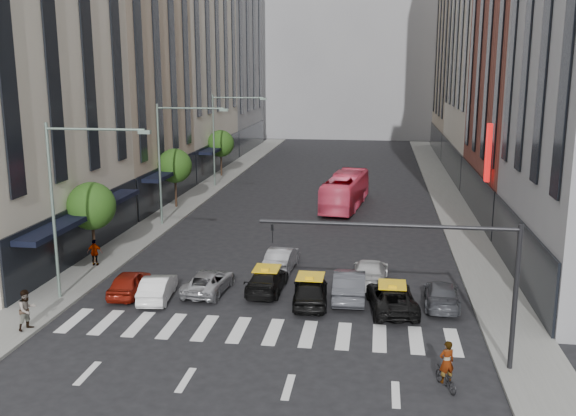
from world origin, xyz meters
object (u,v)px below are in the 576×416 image
at_px(streetlamp_far, 223,128).
at_px(streetlamp_mid, 171,148).
at_px(bus, 345,191).
at_px(car_white_front, 158,288).
at_px(taxi_center, 310,291).
at_px(car_red, 130,283).
at_px(taxi_left, 267,280).
at_px(motorcycle, 446,378).
at_px(streetlamp_near, 69,188).
at_px(pedestrian_far, 95,253).
at_px(pedestrian_near, 27,310).

bearing_deg(streetlamp_far, streetlamp_mid, -90.00).
bearing_deg(bus, car_white_front, 77.40).
bearing_deg(taxi_center, car_red, -5.13).
bearing_deg(taxi_left, motorcycle, 133.11).
bearing_deg(streetlamp_mid, car_white_front, -75.12).
bearing_deg(streetlamp_near, taxi_left, 16.09).
bearing_deg(car_red, taxi_left, -172.04).
xyz_separation_m(streetlamp_far, car_white_front, (4.05, -31.22, -5.26)).
bearing_deg(streetlamp_mid, taxi_center, -51.13).
height_order(motorcycle, pedestrian_far, pedestrian_far).
bearing_deg(pedestrian_near, motorcycle, -73.44).
height_order(taxi_center, pedestrian_near, pedestrian_near).
distance_m(taxi_center, motorcycle, 9.94).
bearing_deg(streetlamp_far, bus, -32.02).
bearing_deg(taxi_left, car_white_front, 21.26).
bearing_deg(streetlamp_far, streetlamp_near, -90.00).
relative_size(car_red, bus, 0.37).
distance_m(streetlamp_far, taxi_center, 33.45).
bearing_deg(taxi_center, pedestrian_near, 18.57).
bearing_deg(bus, car_red, 73.36).
bearing_deg(car_white_front, streetlamp_far, -89.45).
xyz_separation_m(car_white_front, motorcycle, (13.85, -7.55, -0.23)).
distance_m(car_red, motorcycle, 17.50).
bearing_deg(motorcycle, streetlamp_far, -87.99).
bearing_deg(car_white_front, motorcycle, 144.56).
bearing_deg(streetlamp_far, motorcycle, -65.23).
relative_size(car_red, motorcycle, 2.47).
relative_size(motorcycle, pedestrian_near, 0.83).
xyz_separation_m(car_red, taxi_left, (7.10, 1.46, -0.02)).
xyz_separation_m(streetlamp_mid, streetlamp_far, (0.00, 16.00, 0.00)).
distance_m(car_white_front, pedestrian_far, 7.18).
xyz_separation_m(streetlamp_near, streetlamp_far, (0.00, 32.00, 0.00)).
relative_size(bus, pedestrian_near, 5.61).
bearing_deg(taxi_center, motorcycle, 122.12).
relative_size(motorcycle, pedestrian_far, 0.97).
height_order(streetlamp_near, motorcycle, streetlamp_near).
bearing_deg(pedestrian_near, taxi_center, -41.87).
distance_m(streetlamp_far, car_white_front, 31.92).
xyz_separation_m(streetlamp_mid, taxi_center, (11.94, -14.82, -5.17)).
xyz_separation_m(motorcycle, pedestrian_far, (-19.34, 12.16, 0.54)).
distance_m(car_red, car_white_front, 1.77).
relative_size(car_white_front, bus, 0.37).
bearing_deg(motorcycle, streetlamp_mid, -74.61).
height_order(car_white_front, pedestrian_far, pedestrian_far).
bearing_deg(car_white_front, taxi_left, -167.03).
distance_m(car_red, taxi_center, 9.60).
bearing_deg(streetlamp_mid, bus, 33.34).
bearing_deg(pedestrian_far, streetlamp_mid, -101.56).
xyz_separation_m(car_white_front, pedestrian_near, (-4.40, -4.88, 0.44)).
bearing_deg(car_white_front, pedestrian_near, 41.10).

